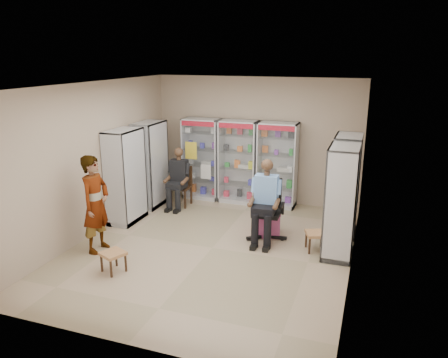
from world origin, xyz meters
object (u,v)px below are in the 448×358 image
(cabinet_left_near, at_px, (125,176))
(seated_shopkeeper, at_px, (266,203))
(office_chair, at_px, (267,210))
(pink_trunk, at_px, (267,222))
(woven_stool_b, at_px, (114,262))
(wooden_chair, at_px, (181,186))
(cabinet_left_far, at_px, (150,164))
(woven_stool_a, at_px, (316,241))
(cabinet_back_mid, at_px, (239,162))
(cabinet_back_left, at_px, (202,159))
(cabinet_right_near, at_px, (341,202))
(cabinet_right_far, at_px, (345,185))
(cabinet_back_right, at_px, (277,165))
(standing_man, at_px, (96,204))

(cabinet_left_near, height_order, seated_shopkeeper, cabinet_left_near)
(office_chair, distance_m, pink_trunk, 0.41)
(woven_stool_b, bearing_deg, wooden_chair, 95.49)
(cabinet_left_far, relative_size, woven_stool_a, 5.57)
(woven_stool_a, height_order, woven_stool_b, woven_stool_a)
(cabinet_back_mid, height_order, seated_shopkeeper, cabinet_back_mid)
(seated_shopkeeper, distance_m, woven_stool_b, 3.02)
(cabinet_left_far, distance_m, cabinet_left_near, 1.10)
(cabinet_back_left, bearing_deg, woven_stool_b, -88.94)
(cabinet_right_near, bearing_deg, seated_shopkeeper, 81.02)
(cabinet_back_left, distance_m, cabinet_right_far, 3.71)
(cabinet_left_near, bearing_deg, woven_stool_a, 87.66)
(cabinet_right_far, height_order, wooden_chair, cabinet_right_far)
(cabinet_right_near, distance_m, woven_stool_a, 0.91)
(cabinet_left_far, xyz_separation_m, office_chair, (3.07, -1.03, -0.40))
(pink_trunk, bearing_deg, seated_shopkeeper, -81.57)
(cabinet_back_mid, xyz_separation_m, woven_stool_b, (-0.87, -4.13, -0.82))
(cabinet_back_left, bearing_deg, cabinet_left_far, -135.00)
(cabinet_back_right, bearing_deg, office_chair, -82.91)
(office_chair, relative_size, pink_trunk, 2.27)
(cabinet_left_far, xyz_separation_m, seated_shopkeeper, (3.07, -1.08, -0.24))
(office_chair, bearing_deg, wooden_chair, 150.81)
(cabinet_back_left, relative_size, seated_shopkeeper, 1.32)
(office_chair, distance_m, standing_man, 3.20)
(wooden_chair, relative_size, woven_stool_b, 2.67)
(cabinet_right_near, distance_m, office_chair, 1.47)
(woven_stool_a, bearing_deg, cabinet_back_mid, 134.90)
(cabinet_back_mid, bearing_deg, seated_shopkeeper, -59.30)
(cabinet_back_left, xyz_separation_m, pink_trunk, (2.10, -1.75, -0.75))
(office_chair, xyz_separation_m, woven_stool_a, (0.99, -0.24, -0.42))
(cabinet_back_left, xyz_separation_m, standing_man, (-0.65, -3.50, -0.10))
(woven_stool_a, bearing_deg, cabinet_left_near, 177.66)
(cabinet_back_right, relative_size, cabinet_left_near, 1.00)
(cabinet_right_near, xyz_separation_m, cabinet_left_far, (-4.46, 1.30, 0.00))
(cabinet_left_far, bearing_deg, cabinet_left_near, -0.00)
(cabinet_right_far, relative_size, cabinet_left_near, 1.00)
(wooden_chair, distance_m, office_chair, 2.69)
(pink_trunk, bearing_deg, woven_stool_a, -23.55)
(cabinet_back_left, height_order, standing_man, cabinet_back_left)
(seated_shopkeeper, bearing_deg, cabinet_right_near, -10.95)
(cabinet_back_left, xyz_separation_m, cabinet_right_near, (3.53, -2.23, 0.00))
(cabinet_left_far, relative_size, cabinet_left_near, 1.00)
(cabinet_back_left, relative_size, office_chair, 1.68)
(cabinet_left_far, height_order, woven_stool_b, cabinet_left_far)
(cabinet_right_far, height_order, woven_stool_b, cabinet_right_far)
(cabinet_back_left, relative_size, woven_stool_b, 5.68)
(cabinet_left_far, xyz_separation_m, woven_stool_a, (4.07, -1.27, -0.82))
(seated_shopkeeper, height_order, woven_stool_a, seated_shopkeeper)
(cabinet_back_mid, relative_size, cabinet_left_near, 1.00)
(cabinet_back_left, xyz_separation_m, cabinet_left_far, (-0.93, -0.93, 0.00))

